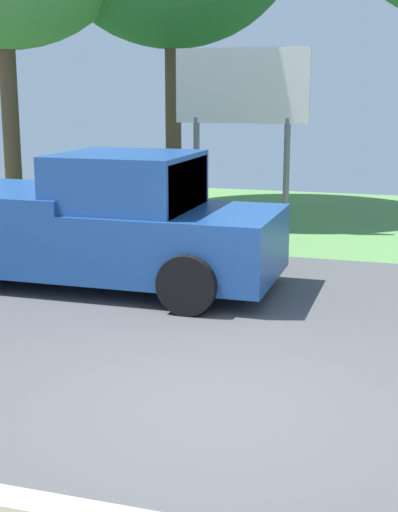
# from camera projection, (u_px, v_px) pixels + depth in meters

# --- Properties ---
(ground_plane) EXTENTS (40.00, 22.00, 0.20)m
(ground_plane) POSITION_uv_depth(u_px,v_px,m) (281.00, 314.00, 9.19)
(ground_plane) COLOR #4C4C4F
(pickup_truck) EXTENTS (5.20, 2.28, 1.88)m
(pickup_truck) POSITION_uv_depth(u_px,v_px,m) (97.00, 224.00, 10.26)
(pickup_truck) COLOR #1E478C
(pickup_truck) RESTS_ON ground_plane
(roadside_billboard) EXTENTS (2.60, 0.12, 3.50)m
(roadside_billboard) POSITION_uv_depth(u_px,v_px,m) (242.00, 99.00, 13.84)
(roadside_billboard) COLOR slate
(roadside_billboard) RESTS_ON ground_plane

